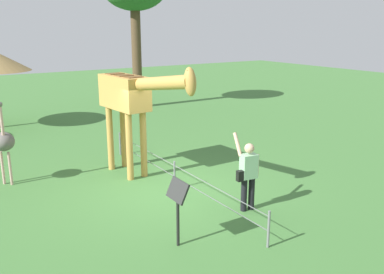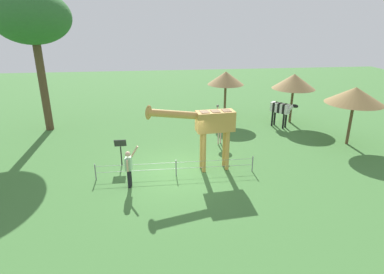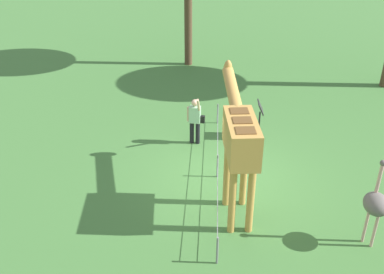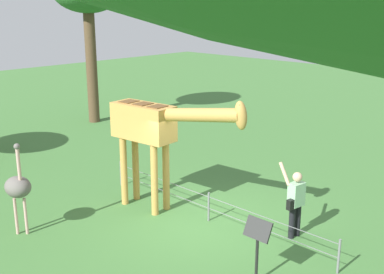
{
  "view_description": "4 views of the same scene",
  "coord_description": "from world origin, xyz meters",
  "px_view_note": "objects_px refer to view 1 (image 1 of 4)",
  "views": [
    {
      "loc": [
        8.71,
        -4.84,
        4.09
      ],
      "look_at": [
        0.03,
        0.74,
        1.32
      ],
      "focal_mm": 38.99,
      "sensor_mm": 36.0,
      "label": 1
    },
    {
      "loc": [
        0.84,
        13.23,
        6.71
      ],
      "look_at": [
        -0.67,
        0.57,
        1.94
      ],
      "focal_mm": 30.33,
      "sensor_mm": 36.0,
      "label": 2
    },
    {
      "loc": [
        -10.98,
        0.4,
        7.37
      ],
      "look_at": [
        -0.44,
        0.95,
        1.56
      ],
      "focal_mm": 41.72,
      "sensor_mm": 36.0,
      "label": 3
    },
    {
      "loc": [
        7.43,
        -8.06,
        5.28
      ],
      "look_at": [
        -0.61,
        0.27,
        2.04
      ],
      "focal_mm": 45.53,
      "sensor_mm": 36.0,
      "label": 4
    }
  ],
  "objects_px": {
    "ostrich": "(3,142)",
    "giraffe": "(131,98)",
    "info_sign": "(178,199)",
    "visitor": "(248,173)"
  },
  "relations": [
    {
      "from": "ostrich",
      "to": "giraffe",
      "type": "bearing_deg",
      "value": 68.71
    },
    {
      "from": "visitor",
      "to": "info_sign",
      "type": "height_order",
      "value": "visitor"
    },
    {
      "from": "giraffe",
      "to": "ostrich",
      "type": "height_order",
      "value": "giraffe"
    },
    {
      "from": "info_sign",
      "to": "giraffe",
      "type": "bearing_deg",
      "value": 166.88
    },
    {
      "from": "ostrich",
      "to": "visitor",
      "type": "bearing_deg",
      "value": 42.79
    },
    {
      "from": "ostrich",
      "to": "info_sign",
      "type": "relative_size",
      "value": 1.7
    },
    {
      "from": "ostrich",
      "to": "info_sign",
      "type": "distance_m",
      "value": 5.62
    },
    {
      "from": "giraffe",
      "to": "ostrich",
      "type": "relative_size",
      "value": 1.77
    },
    {
      "from": "giraffe",
      "to": "info_sign",
      "type": "xyz_separation_m",
      "value": [
        3.97,
        -0.93,
        -1.25
      ]
    },
    {
      "from": "giraffe",
      "to": "info_sign",
      "type": "distance_m",
      "value": 4.27
    }
  ]
}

